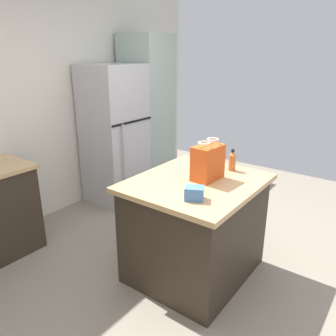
% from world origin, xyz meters
% --- Properties ---
extents(ground, '(6.56, 6.56, 0.00)m').
position_xyz_m(ground, '(0.00, 0.00, 0.00)').
color(ground, gray).
extents(back_wall, '(5.46, 0.13, 2.76)m').
position_xyz_m(back_wall, '(-0.01, 2.22, 1.38)').
color(back_wall, silver).
rests_on(back_wall, ground).
extents(kitchen_island, '(1.14, 0.99, 0.91)m').
position_xyz_m(kitchen_island, '(0.03, 0.09, 0.46)').
color(kitchen_island, '#33281E').
rests_on(kitchen_island, ground).
extents(refrigerator, '(0.72, 0.67, 1.80)m').
position_xyz_m(refrigerator, '(0.80, 1.83, 0.90)').
color(refrigerator, '#B7B7BC').
rests_on(refrigerator, ground).
extents(tall_cabinet, '(0.58, 0.60, 2.17)m').
position_xyz_m(tall_cabinet, '(1.47, 1.83, 1.08)').
color(tall_cabinet, '#9EB2A8').
rests_on(tall_cabinet, ground).
extents(shopping_bag, '(0.29, 0.19, 0.34)m').
position_xyz_m(shopping_bag, '(0.12, 0.03, 1.06)').
color(shopping_bag, '#DB511E').
rests_on(shopping_bag, kitchen_island).
extents(small_box, '(0.16, 0.17, 0.10)m').
position_xyz_m(small_box, '(-0.30, -0.10, 0.96)').
color(small_box, '#4775B7').
rests_on(small_box, kitchen_island).
extents(bottle, '(0.07, 0.07, 0.20)m').
position_xyz_m(bottle, '(0.45, -0.04, 0.99)').
color(bottle, '#C66633').
rests_on(bottle, kitchen_island).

